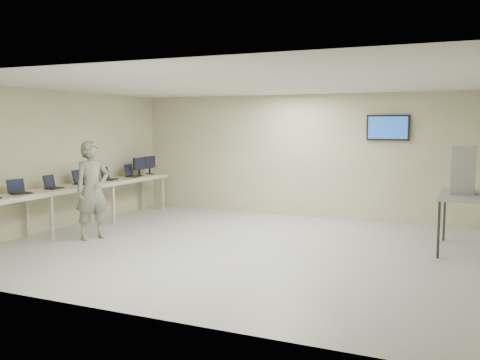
% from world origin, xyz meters
% --- Properties ---
extents(room, '(8.01, 7.01, 2.81)m').
position_xyz_m(room, '(0.03, 0.06, 1.41)').
color(room, '#B4B3AC').
rests_on(room, ground).
extents(workbench, '(0.76, 6.00, 0.90)m').
position_xyz_m(workbench, '(-3.59, 0.00, 0.83)').
color(workbench, beige).
rests_on(workbench, ground).
extents(laptop_1, '(0.36, 0.38, 0.26)m').
position_xyz_m(laptop_1, '(-3.58, -1.37, 0.97)').
color(laptop_1, black).
rests_on(laptop_1, workbench).
extents(laptop_2, '(0.31, 0.36, 0.26)m').
position_xyz_m(laptop_2, '(-3.61, -0.54, 0.97)').
color(laptop_2, black).
rests_on(laptop_2, workbench).
extents(laptop_3, '(0.32, 0.38, 0.29)m').
position_xyz_m(laptop_3, '(-3.65, 0.34, 0.97)').
color(laptop_3, black).
rests_on(laptop_3, workbench).
extents(laptop_4, '(0.36, 0.40, 0.28)m').
position_xyz_m(laptop_4, '(-3.65, 1.19, 0.97)').
color(laptop_4, black).
rests_on(laptop_4, workbench).
extents(laptop_5, '(0.36, 0.41, 0.28)m').
position_xyz_m(laptop_5, '(-3.60, 2.00, 0.97)').
color(laptop_5, black).
rests_on(laptop_5, workbench).
extents(monitor_near, '(0.19, 0.44, 0.43)m').
position_xyz_m(monitor_near, '(-3.60, 2.31, 1.16)').
color(monitor_near, black).
rests_on(monitor_near, workbench).
extents(monitor_far, '(0.20, 0.44, 0.44)m').
position_xyz_m(monitor_far, '(-3.60, 2.75, 1.16)').
color(monitor_far, black).
rests_on(monitor_far, workbench).
extents(soldier, '(0.67, 0.78, 1.82)m').
position_xyz_m(soldier, '(-2.68, -0.49, 0.91)').
color(soldier, gray).
rests_on(soldier, ground).
extents(side_table, '(0.75, 1.61, 0.97)m').
position_xyz_m(side_table, '(3.60, 1.30, 0.89)').
color(side_table, gray).
rests_on(side_table, ground).
extents(storage_bins, '(0.37, 0.41, 0.79)m').
position_xyz_m(storage_bins, '(3.58, 1.30, 1.36)').
color(storage_bins, '#9DA0A4').
rests_on(storage_bins, side_table).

